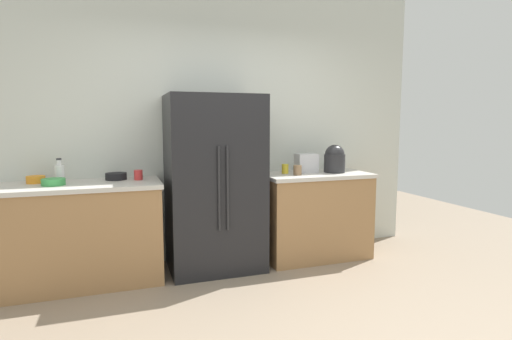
{
  "coord_description": "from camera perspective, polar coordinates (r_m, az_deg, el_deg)",
  "views": [
    {
      "loc": [
        -1.06,
        -2.44,
        1.47
      ],
      "look_at": [
        -0.06,
        0.44,
        1.11
      ],
      "focal_mm": 28.35,
      "sensor_mm": 36.0,
      "label": 1
    }
  ],
  "objects": [
    {
      "name": "kitchen_back_panel",
      "position": [
        4.43,
        -5.32,
        7.08
      ],
      "size": [
        4.67,
        0.1,
        3.0
      ],
      "primitive_type": "cube",
      "color": "silver",
      "rests_on": "ground_plane"
    },
    {
      "name": "cup_b",
      "position": [
        4.02,
        -16.27,
        -0.67
      ],
      "size": [
        0.08,
        0.08,
        0.09
      ],
      "primitive_type": "cylinder",
      "color": "red",
      "rests_on": "counter_left"
    },
    {
      "name": "cup_c",
      "position": [
        4.22,
        5.88,
        -0.02
      ],
      "size": [
        0.09,
        0.09,
        0.1
      ],
      "primitive_type": "cylinder",
      "color": "brown",
      "rests_on": "counter_right"
    },
    {
      "name": "toaster",
      "position": [
        4.45,
        7.11,
        0.97
      ],
      "size": [
        0.23,
        0.16,
        0.2
      ],
      "primitive_type": "cube",
      "color": "silver",
      "rests_on": "counter_right"
    },
    {
      "name": "bottle_a",
      "position": [
        4.13,
        -25.97,
        -0.31
      ],
      "size": [
        0.08,
        0.08,
        0.22
      ],
      "color": "white",
      "rests_on": "counter_left"
    },
    {
      "name": "bowl_c",
      "position": [
        4.16,
        -28.65,
        -1.18
      ],
      "size": [
        0.16,
        0.16,
        0.06
      ],
      "primitive_type": "cylinder",
      "color": "orange",
      "rests_on": "counter_left"
    },
    {
      "name": "refrigerator",
      "position": [
        4.04,
        -5.86,
        -1.88
      ],
      "size": [
        0.92,
        0.7,
        1.74
      ],
      "color": "black",
      "rests_on": "ground_plane"
    },
    {
      "name": "bowl_b",
      "position": [
        4.09,
        -19.14,
        -0.85
      ],
      "size": [
        0.2,
        0.2,
        0.07
      ],
      "primitive_type": "cylinder",
      "color": "black",
      "rests_on": "counter_left"
    },
    {
      "name": "bowl_a",
      "position": [
        3.95,
        -26.67,
        -1.51
      ],
      "size": [
        0.2,
        0.2,
        0.06
      ],
      "primitive_type": "cylinder",
      "color": "green",
      "rests_on": "counter_left"
    },
    {
      "name": "rice_cooker",
      "position": [
        4.49,
        11.03,
        1.52
      ],
      "size": [
        0.23,
        0.23,
        0.31
      ],
      "color": "#262628",
      "rests_on": "counter_right"
    },
    {
      "name": "counter_left",
      "position": [
        4.05,
        -23.65,
        -8.24
      ],
      "size": [
        1.46,
        0.69,
        0.93
      ],
      "color": "#9E7247",
      "rests_on": "ground_plane"
    },
    {
      "name": "counter_right",
      "position": [
        4.52,
        8.12,
        -6.22
      ],
      "size": [
        1.16,
        0.69,
        0.93
      ],
      "color": "#9E7247",
      "rests_on": "ground_plane"
    },
    {
      "name": "ground_plane",
      "position": [
        3.04,
        4.05,
        -22.23
      ],
      "size": [
        9.35,
        9.35,
        0.0
      ],
      "primitive_type": "plane",
      "color": "gray"
    },
    {
      "name": "cup_a",
      "position": [
        4.34,
        4.13,
        0.17
      ],
      "size": [
        0.07,
        0.07,
        0.1
      ],
      "primitive_type": "cylinder",
      "color": "yellow",
      "rests_on": "counter_right"
    }
  ]
}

